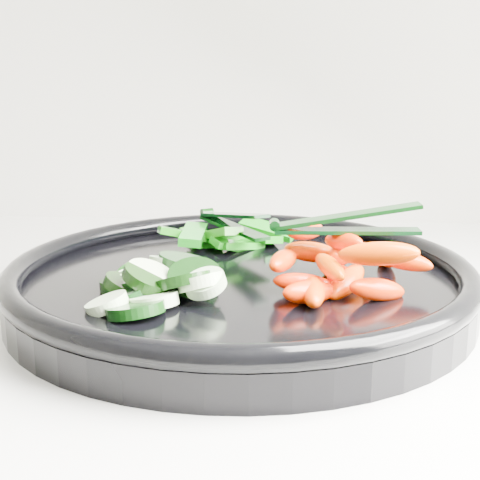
{
  "coord_description": "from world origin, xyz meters",
  "views": [
    {
      "loc": [
        0.41,
        1.15,
        1.11
      ],
      "look_at": [
        0.37,
        1.66,
        0.99
      ],
      "focal_mm": 50.0,
      "sensor_mm": 36.0,
      "label": 1
    }
  ],
  "objects": [
    {
      "name": "veggie_tray",
      "position": [
        0.37,
        1.66,
        0.95
      ],
      "size": [
        0.46,
        0.46,
        0.04
      ],
      "color": "black",
      "rests_on": "counter"
    },
    {
      "name": "cucumber_pile",
      "position": [
        0.31,
        1.62,
        0.96
      ],
      "size": [
        0.11,
        0.13,
        0.04
      ],
      "color": "black",
      "rests_on": "veggie_tray"
    },
    {
      "name": "carrot_pile",
      "position": [
        0.44,
        1.64,
        0.97
      ],
      "size": [
        0.13,
        0.14,
        0.06
      ],
      "color": "#FF6200",
      "rests_on": "veggie_tray"
    },
    {
      "name": "pepper_pile",
      "position": [
        0.34,
        1.76,
        0.96
      ],
      "size": [
        0.13,
        0.1,
        0.04
      ],
      "color": "#09650A",
      "rests_on": "veggie_tray"
    },
    {
      "name": "tong_carrot",
      "position": [
        0.45,
        1.65,
        1.0
      ],
      "size": [
        0.11,
        0.02,
        0.02
      ],
      "color": "black",
      "rests_on": "carrot_pile"
    },
    {
      "name": "tong_pepper",
      "position": [
        0.35,
        1.76,
        0.98
      ],
      "size": [
        0.07,
        0.1,
        0.02
      ],
      "color": "black",
      "rests_on": "pepper_pile"
    }
  ]
}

